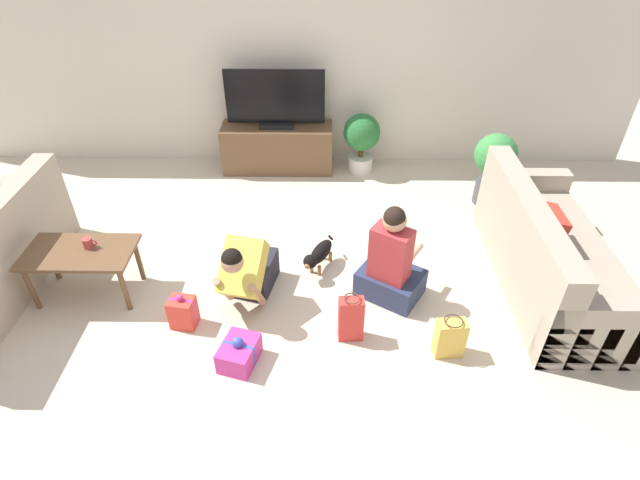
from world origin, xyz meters
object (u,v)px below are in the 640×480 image
Objects in this scene: gift_box_a at (239,353)px; gift_bag_a at (351,319)px; sofa_right at (548,255)px; gift_box_b at (183,312)px; potted_plant_back_right at (362,138)px; person_kneeling at (248,270)px; mug at (88,243)px; tv at (275,102)px; person_sitting at (391,265)px; coffee_table at (80,257)px; gift_bag_b at (450,338)px; potted_plant_corner_right at (494,162)px; tv_console at (278,148)px; dog at (319,254)px.

gift_bag_a reaches higher than gift_box_a.
sofa_right reaches higher than gift_bag_a.
gift_box_b is at bearing 143.01° from gift_box_a.
potted_plant_back_right is at bearing 36.69° from sofa_right.
person_kneeling reaches higher than mug.
mug is (-2.18, 0.53, 0.31)m from gift_bag_a.
tv reaches higher than person_sitting.
tv is at bearing 105.95° from gift_bag_a.
gift_box_b is (-0.56, -2.66, -0.72)m from tv.
gift_bag_b is at bearing -12.02° from coffee_table.
gift_box_a is (1.41, -0.75, -0.31)m from coffee_table.
gift_bag_b is (0.74, -0.15, -0.03)m from gift_bag_a.
sofa_right is 6.15× the size of gift_box_b.
sofa_right is 1.75× the size of tv.
potted_plant_corner_right is 2.92m from person_kneeling.
person_kneeling is at bearing 32.15° from gift_box_b.
person_sitting is 0.78m from gift_bag_b.
gift_box_a is at bearing -77.85° from person_kneeling.
tv_console reaches higher than gift_bag_a.
coffee_table reaches higher than gift_bag_b.
tv_console is at bearing 162.61° from potted_plant_corner_right.
potted_plant_corner_right is 3.53m from gift_box_b.
sofa_right is 16.64× the size of mug.
coffee_table is 1.01m from gift_box_b.
coffee_table is 2.73m from tv_console.
sofa_right reaches higher than coffee_table.
tv_console is 3.71× the size of gift_bag_b.
person_sitting is at bearing 54.89° from gift_bag_a.
dog is at bearing 85.88° from sofa_right.
person_kneeling is 2.11× the size of gift_box_a.
tv is (-2.53, 2.09, 0.55)m from sofa_right.
sofa_right is 2.15× the size of person_sitting.
coffee_table reaches higher than gift_bag_a.
gift_box_b is (-0.50, -0.32, -0.18)m from person_kneeling.
gift_bag_b is at bearing -62.33° from tv_console.
potted_plant_corner_right is 1.98m from person_sitting.
gift_bag_b is (1.59, -0.59, -0.15)m from person_kneeling.
tv_console reaches higher than gift_box_a.
tv_console is (1.46, 2.30, -0.13)m from coffee_table.
gift_bag_b is (1.59, 0.11, 0.07)m from gift_box_a.
sofa_right is at bearing 21.60° from gift_bag_a.
tv_console is at bearing 100.52° from person_kneeling.
gift_bag_a is 2.26m from mug.
person_sitting is (-1.39, -0.19, 0.03)m from sofa_right.
sofa_right is 1.87m from gift_bag_a.
tv is at bearing 162.61° from potted_plant_corner_right.
gift_bag_a is at bearing -13.75° from mug.
dog is 1.97m from mug.
gift_box_b is (-1.09, -0.71, -0.04)m from dog.
gift_bag_b is at bearing 130.32° from sofa_right.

